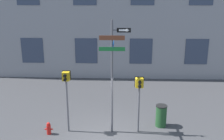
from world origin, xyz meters
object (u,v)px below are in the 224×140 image
object	(u,v)px
fire_hydrant	(49,128)
pedestrian_signal_left	(66,86)
trash_bin	(161,116)
street_sign_pole	(113,68)
pedestrian_signal_right	(139,90)

from	to	relation	value
fire_hydrant	pedestrian_signal_left	bearing A→B (deg)	19.18
pedestrian_signal_left	trash_bin	bearing A→B (deg)	8.85
fire_hydrant	trash_bin	distance (m)	5.09
pedestrian_signal_left	fire_hydrant	distance (m)	2.07
street_sign_pole	trash_bin	bearing A→B (deg)	15.88
street_sign_pole	fire_hydrant	xyz separation A→B (m)	(-2.80, -0.31, -2.67)
street_sign_pole	trash_bin	distance (m)	3.33
pedestrian_signal_left	trash_bin	xyz separation A→B (m)	(4.19, 0.65, -1.64)
street_sign_pole	trash_bin	world-z (taller)	street_sign_pole
pedestrian_signal_right	trash_bin	bearing A→B (deg)	28.03
street_sign_pole	pedestrian_signal_left	xyz separation A→B (m)	(-1.99, -0.03, -0.78)
street_sign_pole	fire_hydrant	size ratio (longest dim) A/B	8.78
pedestrian_signal_right	trash_bin	distance (m)	1.93
pedestrian_signal_right	fire_hydrant	xyz separation A→B (m)	(-3.91, -0.35, -1.73)
trash_bin	pedestrian_signal_left	bearing A→B (deg)	-171.15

